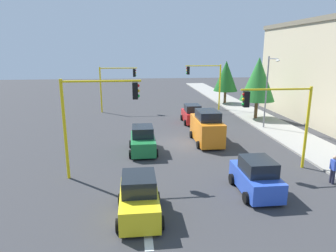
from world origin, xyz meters
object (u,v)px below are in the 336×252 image
object	(u,v)px
traffic_signal_far_right	(115,80)
delivery_van_orange	(207,128)
street_lamp_curbside	(269,85)
traffic_signal_near_right	(94,109)
car_yellow	(139,198)
tree_roadside_far	(226,76)
car_blue	(256,177)
pedestrian_crossing	(333,169)
traffic_signal_far_left	(206,78)
car_green	(143,141)
car_red	(192,114)
tree_roadside_mid	(258,79)
traffic_signal_near_left	(281,112)

from	to	relation	value
traffic_signal_far_right	delivery_van_orange	xyz separation A→B (m)	(13.87, 8.18, -2.67)
street_lamp_curbside	traffic_signal_near_right	bearing A→B (deg)	-57.25
traffic_signal_far_right	traffic_signal_near_right	xyz separation A→B (m)	(20.00, -0.06, 0.26)
car_yellow	tree_roadside_far	bearing A→B (deg)	155.98
car_blue	pedestrian_crossing	xyz separation A→B (m)	(-0.60, 4.88, 0.01)
street_lamp_curbside	car_yellow	size ratio (longest dim) A/B	1.89
traffic_signal_near_right	car_blue	world-z (taller)	traffic_signal_near_right
traffic_signal_far_left	car_green	size ratio (longest dim) A/B	1.50
car_red	traffic_signal_far_right	bearing A→B (deg)	-128.90
tree_roadside_mid	car_green	world-z (taller)	tree_roadside_mid
street_lamp_curbside	car_green	xyz separation A→B (m)	(5.29, -12.07, -3.45)
tree_roadside_mid	delivery_van_orange	size ratio (longest dim) A/B	1.43
traffic_signal_near_left	traffic_signal_near_right	xyz separation A→B (m)	(0.00, -11.39, 0.40)
car_green	tree_roadside_mid	bearing A→B (deg)	126.94
traffic_signal_near_left	tree_roadside_far	xyz separation A→B (m)	(-24.00, 3.85, 0.19)
delivery_van_orange	car_yellow	size ratio (longest dim) A/B	1.30
street_lamp_curbside	traffic_signal_far_right	bearing A→B (deg)	-124.92
car_blue	pedestrian_crossing	size ratio (longest dim) A/B	2.17
traffic_signal_far_left	car_yellow	size ratio (longest dim) A/B	1.57
tree_roadside_far	car_green	distance (m)	23.45
tree_roadside_far	car_green	world-z (taller)	tree_roadside_far
delivery_van_orange	car_yellow	xyz separation A→B (m)	(10.90, -5.82, -0.39)
tree_roadside_far	delivery_van_orange	world-z (taller)	tree_roadside_far
traffic_signal_far_right	car_blue	world-z (taller)	traffic_signal_far_right
traffic_signal_near_right	tree_roadside_far	xyz separation A→B (m)	(-24.00, 15.24, -0.21)
street_lamp_curbside	delivery_van_orange	world-z (taller)	street_lamp_curbside
street_lamp_curbside	car_blue	bearing A→B (deg)	-26.06
tree_roadside_mid	car_blue	size ratio (longest dim) A/B	1.85
tree_roadside_far	car_yellow	xyz separation A→B (m)	(28.77, -12.82, -3.11)
traffic_signal_far_left	car_blue	distance (m)	23.47
car_red	car_yellow	bearing A→B (deg)	-18.28
street_lamp_curbside	car_blue	xyz separation A→B (m)	(12.71, -6.21, -3.45)
traffic_signal_far_left	delivery_van_orange	size ratio (longest dim) A/B	1.21
tree_roadside_mid	car_red	size ratio (longest dim) A/B	1.78
traffic_signal_far_right	traffic_signal_near_right	bearing A→B (deg)	-0.18
delivery_van_orange	traffic_signal_far_right	bearing A→B (deg)	-149.48
street_lamp_curbside	car_red	size ratio (longest dim) A/B	1.82
traffic_signal_near_right	car_red	size ratio (longest dim) A/B	1.55
car_red	car_green	size ratio (longest dim) A/B	1.00
traffic_signal_near_right	tree_roadside_mid	size ratio (longest dim) A/B	0.87
tree_roadside_mid	car_blue	xyz separation A→B (m)	(17.10, -7.01, -3.58)
traffic_signal_far_left	car_blue	bearing A→B (deg)	-6.74
traffic_signal_near_left	car_green	distance (m)	9.99
traffic_signal_far_left	street_lamp_curbside	distance (m)	10.96
delivery_van_orange	traffic_signal_near_left	bearing A→B (deg)	27.21
delivery_van_orange	car_green	xyz separation A→B (m)	(1.81, -5.37, -0.39)
traffic_signal_near_left	street_lamp_curbside	xyz separation A→B (m)	(-9.61, 3.55, 0.54)
car_yellow	car_green	bearing A→B (deg)	177.15
traffic_signal_far_left	delivery_van_orange	distance (m)	14.52
car_yellow	car_green	xyz separation A→B (m)	(-9.09, 0.45, 0.00)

